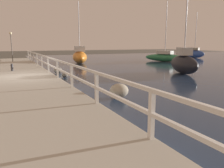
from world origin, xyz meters
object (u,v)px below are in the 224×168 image
at_px(dock_lamp, 11,39).
at_px(sailboat_green, 165,57).
at_px(mooring_bollard, 12,67).
at_px(sailboat_orange, 80,56).
at_px(sailboat_blue, 194,53).
at_px(sailboat_black, 184,63).

relative_size(dock_lamp, sailboat_green, 0.43).
height_order(mooring_bollard, dock_lamp, dock_lamp).
relative_size(mooring_bollard, dock_lamp, 0.16).
distance_m(mooring_bollard, sailboat_orange, 10.40).
height_order(mooring_bollard, sailboat_blue, sailboat_blue).
bearing_deg(sailboat_black, dock_lamp, 148.88).
xyz_separation_m(sailboat_green, sailboat_blue, (8.99, 3.84, 0.15)).
bearing_deg(sailboat_orange, sailboat_black, -55.83).
height_order(mooring_bollard, sailboat_orange, sailboat_orange).
distance_m(dock_lamp, sailboat_black, 17.55).
bearing_deg(mooring_bollard, sailboat_green, 15.46).
bearing_deg(sailboat_blue, sailboat_green, 179.02).
distance_m(mooring_bollard, sailboat_black, 12.44).
xyz_separation_m(sailboat_black, sailboat_orange, (-4.23, 12.08, 0.03)).
bearing_deg(sailboat_green, sailboat_blue, 3.74).
height_order(sailboat_orange, sailboat_blue, sailboat_blue).
distance_m(sailboat_black, sailboat_blue, 20.06).
distance_m(dock_lamp, sailboat_orange, 7.38).
relative_size(sailboat_green, sailboat_black, 1.22).
relative_size(dock_lamp, sailboat_black, 0.52).
relative_size(sailboat_green, sailboat_orange, 1.07).
relative_size(sailboat_orange, sailboat_blue, 0.99).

